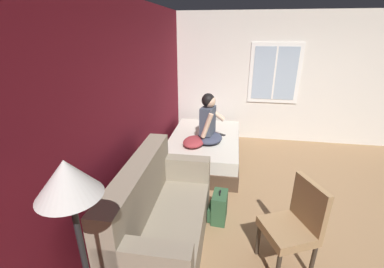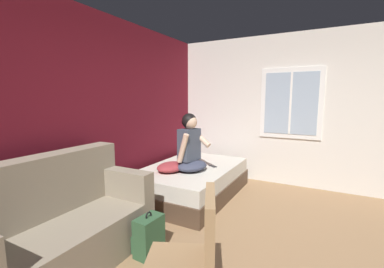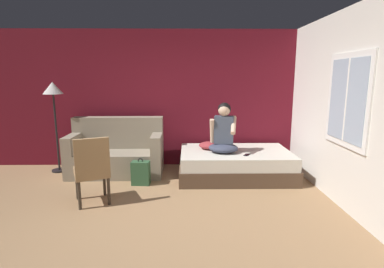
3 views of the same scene
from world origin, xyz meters
name	(u,v)px [view 1 (image 1 of 3)]	position (x,y,z in m)	size (l,w,h in m)	color
ground_plane	(316,213)	(0.00, 0.00, 0.00)	(40.00, 40.00, 0.00)	#93704C
wall_back_accent	(130,110)	(0.00, 2.56, 1.35)	(10.14, 0.16, 2.70)	maroon
wall_side_with_window	(293,80)	(2.65, 0.01, 1.35)	(0.19, 6.36, 2.70)	silver
bed	(204,149)	(1.30, 1.71, 0.24)	(2.01, 1.30, 0.48)	#4C3828
couch	(160,217)	(-0.88, 1.94, 0.39)	(1.71, 0.84, 1.04)	gray
side_chair	(295,223)	(-0.90, 0.53, 0.53)	(0.61, 0.61, 0.98)	#382D23
person_seated	(209,123)	(1.08, 1.61, 0.84)	(0.60, 0.53, 0.88)	#383D51
backpack	(219,207)	(-0.35, 1.32, 0.19)	(0.31, 0.25, 0.46)	#2D5133
throw_pillow	(194,142)	(0.89, 1.84, 0.55)	(0.48, 0.36, 0.14)	#993338
cell_phone	(222,135)	(1.45, 1.40, 0.48)	(0.07, 0.14, 0.01)	black
floor_lamp	(72,203)	(-2.04, 2.07, 1.43)	(0.36, 0.36, 1.70)	black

